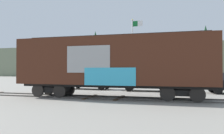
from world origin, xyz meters
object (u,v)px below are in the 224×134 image
freight_car (113,62)px  parked_car_silver (146,82)px  flagpole (134,45)px  parked_car_white (88,81)px

freight_car → parked_car_silver: (1.26, 6.05, -1.59)m
freight_car → parked_car_silver: size_ratio=2.91×
flagpole → parked_car_silver: (2.12, -4.98, -3.95)m
flagpole → parked_car_white: 7.16m
freight_car → parked_car_white: freight_car is taller
parked_car_silver → flagpole: bearing=113.1°
freight_car → flagpole: flagpole is taller
freight_car → flagpole: bearing=94.5°
parked_car_white → flagpole: bearing=51.7°
flagpole → parked_car_silver: 6.70m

